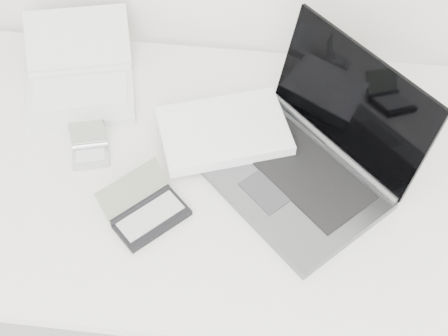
# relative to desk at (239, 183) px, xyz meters

# --- Properties ---
(desk) EXTENTS (1.60, 0.80, 0.73)m
(desk) POSITION_rel_desk_xyz_m (0.00, 0.00, 0.00)
(desk) COLOR white
(desk) RESTS_ON ground
(laptop_large) EXTENTS (0.61, 0.53, 0.27)m
(laptop_large) POSITION_rel_desk_xyz_m (0.09, 0.04, 0.09)
(laptop_large) COLOR slate
(laptop_large) RESTS_ON desk
(netbook_open_white) EXTENTS (0.33, 0.37, 0.11)m
(netbook_open_white) POSITION_rel_desk_xyz_m (-0.42, 0.21, 0.07)
(netbook_open_white) COLOR white
(netbook_open_white) RESTS_ON desk
(pda_silver) EXTENTS (0.10, 0.11, 0.07)m
(pda_silver) POSITION_rel_desk_xyz_m (-0.34, 0.01, 0.06)
(pda_silver) COLOR #BCBCC1
(pda_silver) RESTS_ON desk
(palmtop_charcoal) EXTENTS (0.20, 0.20, 0.07)m
(palmtop_charcoal) POSITION_rel_desk_xyz_m (-0.18, -0.14, 0.06)
(palmtop_charcoal) COLOR black
(palmtop_charcoal) RESTS_ON desk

